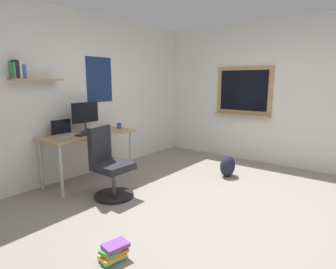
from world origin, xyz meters
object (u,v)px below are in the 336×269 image
monitor_primary (85,115)px  backpack (228,166)px  coffee_mug (119,126)px  laptop (64,132)px  computer_mouse (103,131)px  desk (89,138)px  office_chair (109,167)px  book_stack_on_floor (114,252)px  keyboard (88,134)px

monitor_primary → backpack: size_ratio=1.36×
coffee_mug → backpack: size_ratio=0.27×
laptop → computer_mouse: laptop is taller
computer_mouse → monitor_primary: bearing=134.5°
desk → laptop: (-0.32, 0.15, 0.13)m
office_chair → book_stack_on_floor: bearing=-129.8°
computer_mouse → coffee_mug: size_ratio=1.13×
monitor_primary → keyboard: bearing=-120.7°
office_chair → coffee_mug: 1.15m
monitor_primary → computer_mouse: monitor_primary is taller
desk → keyboard: (-0.07, -0.08, 0.09)m
backpack → book_stack_on_floor: (-2.62, -0.20, -0.09)m
laptop → monitor_primary: size_ratio=0.67×
office_chair → monitor_primary: bearing=72.2°
laptop → computer_mouse: bearing=-23.2°
laptop → backpack: 2.59m
coffee_mug → backpack: (0.88, -1.58, -0.62)m
backpack → computer_mouse: bearing=129.9°
coffee_mug → book_stack_on_floor: 2.59m
book_stack_on_floor → office_chair: bearing=50.2°
laptop → office_chair: bearing=-84.1°
office_chair → keyboard: (0.16, 0.64, 0.35)m
desk → book_stack_on_floor: desk is taller
computer_mouse → book_stack_on_floor: computer_mouse is taller
office_chair → keyboard: 0.74m
computer_mouse → keyboard: bearing=180.0°
computer_mouse → coffee_mug: 0.40m
coffee_mug → office_chair: bearing=-140.4°
office_chair → monitor_primary: 1.05m
office_chair → computer_mouse: office_chair is taller
monitor_primary → coffee_mug: monitor_primary is taller
laptop → coffee_mug: laptop is taller
laptop → book_stack_on_floor: size_ratio=1.18×
laptop → coffee_mug: (0.92, -0.18, -0.01)m
monitor_primary → book_stack_on_floor: bearing=-121.5°
desk → backpack: 2.24m
keyboard → backpack: keyboard is taller
computer_mouse → backpack: (1.28, -1.53, -0.59)m
laptop → keyboard: laptop is taller
monitor_primary → desk: bearing=-109.4°
desk → laptop: 0.37m
desk → book_stack_on_floor: (-1.13, -1.81, -0.59)m
desk → office_chair: office_chair is taller
office_chair → keyboard: bearing=76.2°
desk → computer_mouse: (0.21, -0.08, 0.09)m
computer_mouse → backpack: bearing=-50.1°
book_stack_on_floor → desk: bearing=57.9°
office_chair → backpack: bearing=-27.4°
coffee_mug → backpack: 1.91m
book_stack_on_floor → computer_mouse: bearing=52.1°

